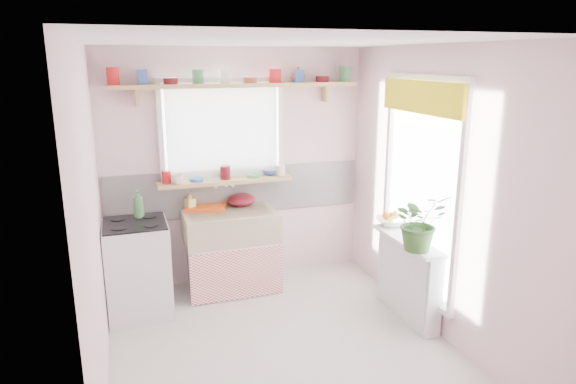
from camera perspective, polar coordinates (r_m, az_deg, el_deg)
name	(u,v)px	position (r m, az deg, el deg)	size (l,w,h in m)	color
room	(320,166)	(4.99, 3.59, 2.92)	(3.20, 3.20, 3.20)	beige
sink_unit	(231,251)	(5.43, -6.32, -6.50)	(0.95, 0.65, 1.11)	white
cooker	(138,268)	(5.10, -16.32, -8.14)	(0.58, 0.58, 0.93)	white
radiator_ledge	(408,276)	(5.01, 13.17, -9.13)	(0.22, 0.95, 0.78)	white
windowsill	(226,181)	(5.40, -6.95, 1.22)	(1.40, 0.22, 0.04)	tan
pine_shelf	(238,85)	(5.28, -5.63, 11.72)	(2.52, 0.24, 0.04)	tan
shelf_crockery	(235,78)	(5.27, -5.90, 12.53)	(2.47, 0.11, 0.12)	red
sill_crockery	(225,174)	(5.38, -6.97, 2.02)	(1.35, 0.11, 0.12)	red
dish_tray	(206,207)	(5.45, -9.07, -1.66)	(0.40, 0.30, 0.04)	#F85816
colander	(241,200)	(5.51, -5.20, -0.86)	(0.29, 0.29, 0.13)	maroon
jade_plant	(420,222)	(4.53, 14.42, -3.23)	(0.45, 0.39, 0.51)	#305A24
fruit_bowl	(392,222)	(5.20, 11.45, -3.25)	(0.30, 0.30, 0.07)	silver
herb_pot	(426,234)	(4.70, 15.06, -4.53)	(0.11, 0.07, 0.21)	#3A6C2B
soap_bottle_sink	(190,201)	(5.41, -10.82, -1.02)	(0.09, 0.09, 0.19)	#E6D066
sill_cup	(177,179)	(5.25, -12.23, 1.37)	(0.12, 0.12, 0.09)	beige
sill_bowl	(270,172)	(5.56, -2.00, 2.24)	(0.19, 0.19, 0.06)	#3256A5
shelf_vase	(299,74)	(5.52, 1.18, 12.93)	(0.15, 0.15, 0.16)	#A35032
cooker_bottle	(138,204)	(5.05, -16.30, -1.27)	(0.10, 0.10, 0.27)	#3D7B41
fruit	(392,216)	(5.19, 11.50, -2.59)	(0.20, 0.14, 0.10)	orange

